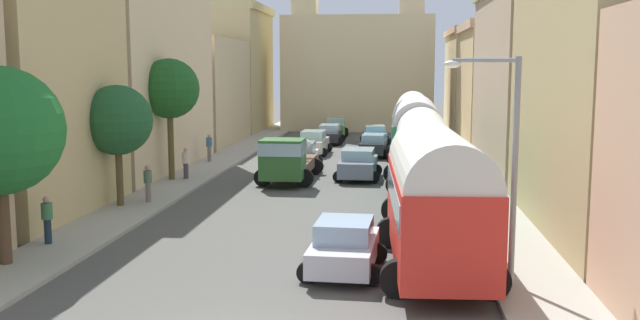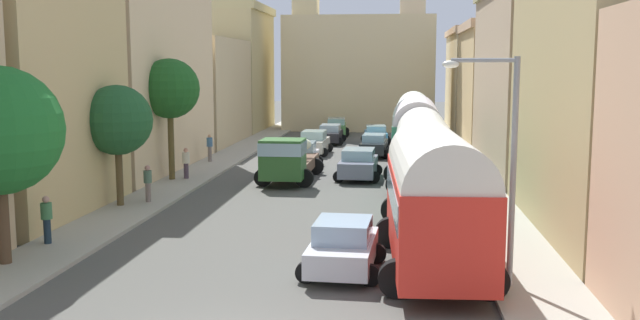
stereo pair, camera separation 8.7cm
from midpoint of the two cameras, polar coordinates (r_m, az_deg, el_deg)
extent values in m
plane|color=#50504B|center=(41.02, 1.21, -0.59)|extent=(154.00, 154.00, 0.00)
cube|color=#A8A496|center=(42.23, -8.64, -0.35)|extent=(2.50, 70.00, 0.14)
cube|color=#9E9D90|center=(41.05, 11.35, -0.64)|extent=(2.50, 70.00, 0.14)
cube|color=#D0B47B|center=(29.75, -23.62, 6.29)|extent=(5.48, 9.09, 11.02)
cube|color=beige|center=(40.59, -14.69, 7.23)|extent=(4.76, 14.25, 11.51)
cube|color=#CCB488|center=(53.52, -9.34, 5.48)|extent=(4.48, 11.50, 7.90)
cube|color=tan|center=(64.58, -6.76, 7.09)|extent=(4.68, 10.80, 10.62)
cube|color=tan|center=(64.78, -6.84, 12.10)|extent=(5.15, 10.80, 0.68)
cube|color=tan|center=(26.29, 22.05, 8.93)|extent=(4.08, 12.91, 13.44)
cube|color=tan|center=(40.35, 16.26, 6.00)|extent=(4.01, 14.33, 9.86)
cube|color=tan|center=(53.94, 14.04, 5.66)|extent=(4.72, 11.87, 8.43)
cube|color=tan|center=(53.99, 14.20, 10.45)|extent=(5.19, 11.87, 0.60)
cube|color=tan|center=(67.40, 12.15, 6.19)|extent=(4.00, 13.42, 8.73)
cube|color=tan|center=(67.46, 12.26, 10.14)|extent=(4.40, 13.42, 0.56)
cube|color=beige|center=(65.66, 3.09, 7.05)|extent=(13.70, 6.31, 10.40)
cube|color=beige|center=(64.54, -1.28, 9.23)|extent=(2.23, 2.23, 15.33)
cube|color=beige|center=(64.03, 7.37, 9.18)|extent=(2.23, 2.23, 15.33)
cube|color=red|center=(20.42, 9.28, -4.25)|extent=(2.81, 8.16, 2.41)
cylinder|color=silver|center=(20.21, 9.35, -0.91)|extent=(2.75, 7.99, 2.39)
cube|color=#99B7C6|center=(20.32, 9.31, -2.79)|extent=(2.83, 7.52, 0.77)
cylinder|color=black|center=(23.03, 5.69, -5.90)|extent=(1.00, 0.35, 1.00)
cylinder|color=black|center=(23.24, 11.44, -5.90)|extent=(1.00, 0.35, 1.00)
cylinder|color=black|center=(18.22, 6.32, -9.58)|extent=(1.00, 0.35, 1.00)
cylinder|color=black|center=(18.48, 13.61, -9.50)|extent=(1.00, 0.35, 1.00)
cube|color=#2C8B64|center=(29.28, 8.30, -0.72)|extent=(2.50, 9.31, 2.32)
cylinder|color=silver|center=(29.14, 8.35, 1.53)|extent=(2.45, 9.12, 2.31)
cube|color=#99B7C6|center=(29.21, 8.32, 0.26)|extent=(2.54, 8.57, 0.74)
cylinder|color=black|center=(32.30, 6.16, -1.99)|extent=(1.00, 0.35, 1.00)
cylinder|color=black|center=(32.35, 10.14, -2.05)|extent=(1.00, 0.35, 1.00)
cylinder|color=black|center=(26.64, 5.98, -4.05)|extent=(1.00, 0.35, 1.00)
cylinder|color=black|center=(26.71, 10.81, -4.11)|extent=(1.00, 0.35, 1.00)
cube|color=#3A8F68|center=(38.19, 7.79, 1.36)|extent=(2.67, 9.16, 2.49)
cylinder|color=silver|center=(38.08, 7.82, 3.23)|extent=(2.62, 8.97, 2.42)
cube|color=#99B7C6|center=(38.14, 7.81, 2.18)|extent=(2.70, 8.43, 0.80)
cylinder|color=black|center=(41.15, 6.10, 0.09)|extent=(1.00, 0.35, 1.00)
cylinder|color=black|center=(41.17, 9.36, 0.04)|extent=(1.00, 0.35, 1.00)
cylinder|color=black|center=(35.57, 5.90, -1.09)|extent=(1.00, 0.35, 1.00)
cylinder|color=black|center=(35.59, 9.67, -1.16)|extent=(1.00, 0.35, 1.00)
cube|color=silver|center=(47.15, 7.47, 2.50)|extent=(2.68, 9.96, 2.40)
cylinder|color=silver|center=(47.06, 7.49, 3.95)|extent=(2.63, 9.77, 2.35)
cube|color=#99B7C6|center=(47.11, 7.48, 3.14)|extent=(2.71, 9.17, 0.77)
cylinder|color=black|center=(50.34, 6.17, 1.47)|extent=(1.00, 0.35, 1.00)
cylinder|color=black|center=(50.33, 8.76, 1.42)|extent=(1.00, 0.35, 1.00)
cylinder|color=black|center=(44.25, 5.95, 0.62)|extent=(1.00, 0.35, 1.00)
cylinder|color=black|center=(44.24, 8.90, 0.57)|extent=(1.00, 0.35, 1.00)
cube|color=#2E5E29|center=(33.96, -3.13, 0.08)|extent=(2.08, 1.91, 1.93)
cube|color=#99B7C6|center=(33.89, -3.14, 0.99)|extent=(2.12, 1.98, 0.62)
cube|color=brown|center=(37.39, -2.21, -0.28)|extent=(2.13, 4.98, 0.55)
ellipsoid|color=beige|center=(37.15, -2.88, 0.46)|extent=(0.75, 0.91, 0.47)
ellipsoid|color=beige|center=(37.27, -2.87, 0.46)|extent=(0.90, 0.75, 0.45)
ellipsoid|color=beige|center=(36.18, -2.50, 0.25)|extent=(0.95, 1.06, 0.45)
ellipsoid|color=beige|center=(38.48, -2.60, 1.16)|extent=(0.97, 1.07, 0.45)
ellipsoid|color=beige|center=(36.40, -1.71, 0.80)|extent=(1.00, 1.04, 0.45)
ellipsoid|color=beige|center=(37.62, -1.43, 1.29)|extent=(0.89, 0.72, 0.60)
ellipsoid|color=beige|center=(35.86, -2.65, 1.31)|extent=(1.04, 1.10, 0.49)
cylinder|color=black|center=(34.19, -1.35, -1.49)|extent=(0.90, 0.31, 0.90)
cylinder|color=black|center=(34.54, -4.72, -1.42)|extent=(0.90, 0.31, 0.90)
cylinder|color=black|center=(38.20, -0.46, -0.52)|extent=(0.90, 0.31, 0.90)
cylinder|color=black|center=(38.51, -3.49, -0.47)|extent=(0.90, 0.31, 0.90)
cube|color=silver|center=(40.53, -1.47, 0.17)|extent=(1.57, 3.69, 0.67)
cube|color=#8DAEBF|center=(40.45, -1.47, 1.06)|extent=(1.36, 1.92, 0.60)
cylinder|color=black|center=(39.37, -0.56, -0.50)|extent=(0.60, 0.21, 0.60)
cylinder|color=black|center=(39.55, -2.75, -0.47)|extent=(0.60, 0.21, 0.60)
cylinder|color=black|center=(41.61, -0.24, -0.06)|extent=(0.60, 0.21, 0.60)
cylinder|color=black|center=(41.78, -2.32, -0.03)|extent=(0.60, 0.21, 0.60)
cube|color=beige|center=(46.86, -0.59, 1.24)|extent=(1.77, 4.22, 0.76)
cube|color=#9CC0BF|center=(46.79, -0.59, 2.05)|extent=(1.52, 2.21, 0.57)
cylinder|color=black|center=(45.52, 0.21, 0.61)|extent=(0.60, 0.21, 0.60)
cylinder|color=black|center=(45.76, -1.85, 0.64)|extent=(0.60, 0.21, 0.60)
cylinder|color=black|center=(48.06, 0.61, 0.98)|extent=(0.60, 0.21, 0.60)
cylinder|color=black|center=(48.29, -1.35, 1.01)|extent=(0.60, 0.21, 0.60)
cube|color=black|center=(53.36, 0.74, 1.98)|extent=(1.66, 4.11, 0.68)
cube|color=#A3BED1|center=(53.31, 0.75, 2.63)|extent=(1.45, 2.14, 0.52)
cylinder|color=black|center=(52.06, 1.49, 1.49)|extent=(0.60, 0.21, 0.60)
cylinder|color=black|center=(52.23, -0.28, 1.52)|extent=(0.60, 0.21, 0.60)
cylinder|color=black|center=(54.58, 1.73, 1.78)|extent=(0.60, 0.21, 0.60)
cylinder|color=black|center=(54.74, 0.03, 1.80)|extent=(0.60, 0.21, 0.60)
cube|color=#52924B|center=(59.62, 1.22, 2.60)|extent=(1.91, 4.45, 0.73)
cube|color=#90BAC0|center=(59.57, 1.22, 3.19)|extent=(1.58, 2.36, 0.50)
cylinder|color=black|center=(58.30, 2.00, 2.15)|extent=(0.60, 0.21, 0.60)
cylinder|color=black|center=(58.32, 0.40, 2.16)|extent=(0.60, 0.21, 0.60)
cylinder|color=black|center=(60.99, 2.00, 2.40)|extent=(0.60, 0.21, 0.60)
cylinder|color=black|center=(61.01, 0.48, 2.40)|extent=(0.60, 0.21, 0.60)
cube|color=silver|center=(20.20, 1.86, -7.47)|extent=(1.92, 3.72, 0.69)
cube|color=#93AFC4|center=(20.05, 1.87, -5.72)|extent=(1.62, 1.96, 0.58)
cylinder|color=black|center=(21.48, -0.10, -7.41)|extent=(0.60, 0.21, 0.60)
cylinder|color=black|center=(21.29, 4.58, -7.58)|extent=(0.60, 0.21, 0.60)
cylinder|color=black|center=(19.34, -1.15, -9.13)|extent=(0.60, 0.21, 0.60)
cylinder|color=black|center=(19.13, 4.07, -9.34)|extent=(0.60, 0.21, 0.60)
cube|color=slate|center=(36.76, 3.07, -0.53)|extent=(1.92, 4.23, 0.78)
cube|color=#94B3C2|center=(36.67, 3.07, 0.49)|extent=(1.65, 2.22, 0.54)
cylinder|color=black|center=(38.16, 1.88, -0.76)|extent=(0.60, 0.21, 0.60)
cylinder|color=black|center=(38.02, 4.57, -0.81)|extent=(0.60, 0.21, 0.60)
cylinder|color=black|center=(35.62, 1.45, -1.37)|extent=(0.60, 0.21, 0.60)
cylinder|color=black|center=(35.47, 4.34, -1.42)|extent=(0.60, 0.21, 0.60)
cube|color=black|center=(46.02, 4.32, 1.08)|extent=(1.79, 4.06, 0.73)
cube|color=#91BCD0|center=(45.96, 4.32, 1.82)|extent=(1.51, 2.14, 0.47)
cylinder|color=black|center=(47.35, 3.48, 0.87)|extent=(0.60, 0.21, 0.60)
cylinder|color=black|center=(47.23, 5.40, 0.83)|extent=(0.60, 0.21, 0.60)
cylinder|color=black|center=(44.92, 3.17, 0.50)|extent=(0.60, 0.21, 0.60)
cylinder|color=black|center=(44.78, 5.20, 0.46)|extent=(0.60, 0.21, 0.60)
cube|color=#398DC2|center=(53.47, 4.46, 1.97)|extent=(1.90, 3.94, 0.67)
cube|color=#90BBC1|center=(53.42, 4.46, 2.57)|extent=(1.58, 2.09, 0.47)
cylinder|color=black|center=(54.66, 3.54, 1.78)|extent=(0.60, 0.21, 0.60)
cylinder|color=black|center=(54.72, 5.26, 1.77)|extent=(0.60, 0.21, 0.60)
cylinder|color=black|center=(52.29, 3.60, 1.51)|extent=(0.60, 0.21, 0.60)
cylinder|color=black|center=(52.36, 5.40, 1.50)|extent=(0.60, 0.21, 0.60)
cylinder|color=slate|center=(30.81, -13.86, -3.45)|extent=(0.19, 0.19, 0.14)
cylinder|color=slate|center=(30.72, -13.89, -2.57)|extent=(0.24, 0.24, 0.82)
cylinder|color=#4F6E58|center=(30.62, -13.93, -1.33)|extent=(0.36, 0.36, 0.52)
sphere|color=tan|center=(30.56, -13.96, -0.64)|extent=(0.23, 0.23, 0.23)
cylinder|color=slate|center=(43.01, -9.04, -0.21)|extent=(0.20, 0.20, 0.14)
cylinder|color=slate|center=(42.94, -9.06, 0.49)|extent=(0.32, 0.32, 0.91)
cylinder|color=#3C6489|center=(42.86, -9.08, 1.45)|extent=(0.50, 0.50, 0.54)
sphere|color=tan|center=(42.82, -9.09, 1.94)|extent=(0.20, 0.20, 0.20)
cylinder|color=#1D2F3E|center=(24.68, -21.32, -6.51)|extent=(0.20, 0.20, 0.14)
cylinder|color=#1D2F3E|center=(24.57, -21.37, -5.43)|extent=(0.32, 0.32, 0.81)
cylinder|color=#407C4D|center=(24.43, -21.45, -3.89)|extent=(0.49, 0.49, 0.53)
sphere|color=tan|center=(24.36, -21.49, -3.02)|extent=(0.23, 0.23, 0.23)
cylinder|color=#4D3D4C|center=(36.75, -10.91, -1.59)|extent=(0.21, 0.21, 0.14)
cylinder|color=#4D3D4C|center=(36.68, -10.93, -0.87)|extent=(0.35, 0.35, 0.79)
cylinder|color=beige|center=(36.59, -10.95, 0.18)|extent=(0.54, 0.54, 0.56)
sphere|color=tan|center=(36.54, -10.97, 0.79)|extent=(0.22, 0.22, 0.22)
cylinder|color=gray|center=(18.83, 15.42, -1.23)|extent=(0.16, 0.16, 6.13)
cylinder|color=gray|center=(18.50, 13.18, 7.92)|extent=(1.67, 0.11, 0.11)
ellipsoid|color=silver|center=(18.41, 10.57, 7.68)|extent=(0.44, 0.28, 0.20)
cylinder|color=brown|center=(22.47, -24.43, -4.74)|extent=(0.35, 0.35, 2.66)
cylinder|color=brown|center=(30.14, -16.08, -1.38)|extent=(0.29, 0.29, 2.61)
sphere|color=#20532B|center=(29.87, -16.25, 3.14)|extent=(2.88, 2.88, 2.88)
cylinder|color=brown|center=(36.40, -12.10, 1.07)|extent=(0.31, 0.31, 3.63)
sphere|color=#1E5621|center=(36.19, -12.23, 5.71)|extent=(3.03, 3.03, 3.03)
camera|label=1|loc=(0.04, -90.08, -0.01)|focal=39.31mm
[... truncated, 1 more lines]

